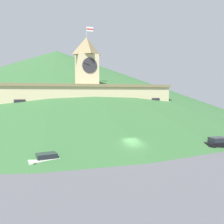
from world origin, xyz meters
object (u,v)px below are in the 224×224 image
Objects in this scene: car_white_taxi at (47,160)px; pedestrian at (149,134)px; car_red_sedan at (147,139)px; street_lamp_far_right at (70,123)px; street_lamp_center at (130,118)px; car_gray_pickup at (94,140)px; car_black_suv at (218,143)px.

pedestrian is at bearing 21.92° from car_white_taxi.
street_lamp_far_right is at bearing 142.70° from car_red_sedan.
street_lamp_center is 0.93× the size of car_gray_pickup.
street_lamp_far_right is 0.83× the size of street_lamp_center.
street_lamp_center reaches higher than car_red_sedan.
pedestrian is (21.11, 10.56, 0.26)m from car_white_taxi.
car_gray_pickup is 9.68m from car_red_sedan.
car_gray_pickup reaches higher than car_white_taxi.
street_lamp_far_right reaches higher than pedestrian.
car_black_suv is 20.69m from car_gray_pickup.
street_lamp_far_right reaches higher than car_red_sedan.
street_lamp_far_right is at bearing -180.00° from street_lamp_center.
street_lamp_far_right is 26.66m from car_black_suv.
car_white_taxi is (-18.59, -7.10, 0.02)m from car_red_sedan.
car_gray_pickup is at bearing 175.07° from pedestrian.
street_lamp_far_right is at bearing 62.93° from car_white_taxi.
street_lamp_center is at bearing -59.69° from car_black_suv.
car_white_taxi is 23.60m from pedestrian.
car_red_sedan is 19.90m from car_white_taxi.
car_black_suv is 1.13× the size of car_red_sedan.
street_lamp_far_right reaches higher than car_black_suv.
street_lamp_center is at bearing 98.09° from pedestrian.
car_red_sedan is at bearing -138.00° from pedestrian.
car_black_suv is at bearing -6.51° from car_white_taxi.
car_red_sedan is at bearing -38.17° from car_black_suv.
car_white_taxi is at bearing -141.22° from car_gray_pickup.
street_lamp_center is at bearing 83.43° from car_red_sedan.
car_red_sedan is (-0.66, -8.55, -3.04)m from street_lamp_center.
street_lamp_center is 9.10m from car_red_sedan.
car_gray_pickup reaches higher than pedestrian.
car_black_suv is 1.09× the size of car_white_taxi.
street_lamp_center is at bearing 34.44° from car_white_taxi.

